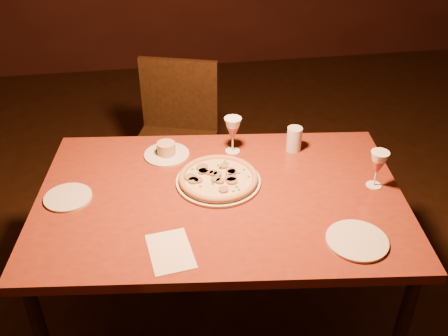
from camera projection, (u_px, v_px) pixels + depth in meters
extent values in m
cube|color=maroon|center=(220.00, 198.00, 2.04)|extent=(1.59, 1.13, 0.04)
cylinder|color=black|center=(87.00, 213.00, 2.59)|extent=(0.05, 0.05, 0.75)
cylinder|color=black|center=(347.00, 207.00, 2.63)|extent=(0.05, 0.05, 0.75)
cube|color=black|center=(173.00, 148.00, 2.90)|extent=(0.58, 0.58, 0.04)
cube|color=black|center=(179.00, 95.00, 2.94)|extent=(0.45, 0.17, 0.44)
cylinder|color=black|center=(137.00, 200.00, 2.92)|extent=(0.04, 0.04, 0.47)
cylinder|color=black|center=(154.00, 165.00, 3.22)|extent=(0.04, 0.04, 0.47)
cylinder|color=black|center=(199.00, 206.00, 2.87)|extent=(0.04, 0.04, 0.47)
cylinder|color=black|center=(211.00, 170.00, 3.17)|extent=(0.04, 0.04, 0.47)
cylinder|color=silver|center=(218.00, 181.00, 2.09)|extent=(0.36, 0.36, 0.01)
cylinder|color=#CAB18B|center=(218.00, 179.00, 2.09)|extent=(0.32, 0.32, 0.01)
torus|color=#AF804C|center=(218.00, 178.00, 2.08)|extent=(0.33, 0.33, 0.03)
cylinder|color=silver|center=(167.00, 154.00, 2.27)|extent=(0.20, 0.20, 0.01)
cylinder|color=tan|center=(166.00, 148.00, 2.25)|extent=(0.08, 0.08, 0.06)
cylinder|color=silver|center=(294.00, 139.00, 2.28)|extent=(0.07, 0.07, 0.12)
cylinder|color=silver|center=(68.00, 197.00, 2.00)|extent=(0.19, 0.19, 0.01)
cylinder|color=silver|center=(357.00, 241.00, 1.79)|extent=(0.22, 0.22, 0.01)
cube|color=beige|center=(170.00, 251.00, 1.75)|extent=(0.17, 0.23, 0.00)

